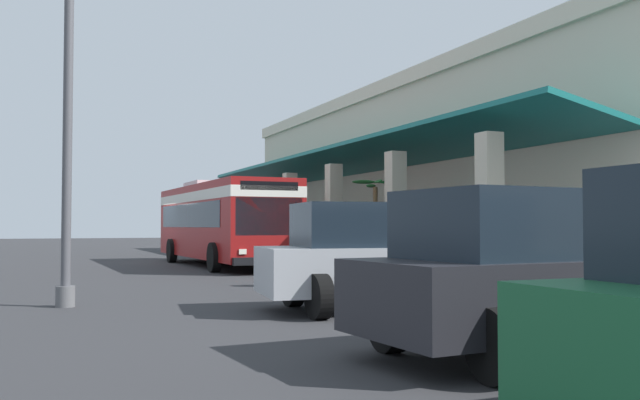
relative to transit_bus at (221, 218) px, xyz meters
The scene contains 9 objects.
ground 7.97m from the transit_bus, 117.24° to the left, with size 120.00×120.00×0.00m, color #2D2D30.
curb_strip 3.84m from the transit_bus, 117.02° to the left, with size 36.83×0.50×0.12m, color #9E998E.
plaza_building 12.92m from the transit_bus, 96.96° to the left, with size 30.99×14.26×7.92m.
transit_bus is the anchor object (origin of this frame).
parked_suv_silver 15.00m from the transit_bus, ahead, with size 3.12×5.01×1.97m.
parked_suv_charcoal 19.70m from the transit_bus, ahead, with size 2.94×4.93×1.97m.
pedestrian 9.99m from the transit_bus, ahead, with size 0.45×0.64×1.69m.
potted_palm 6.53m from the transit_bus, 41.28° to the left, with size 1.49×1.84×3.17m.
lot_light_pole 13.94m from the transit_bus, 26.92° to the right, with size 0.60×0.60×8.36m.
Camera 1 is at (29.91, -5.69, 1.56)m, focal length 38.87 mm.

